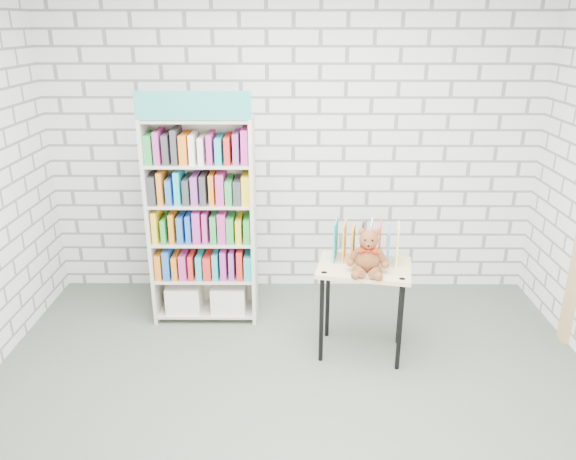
{
  "coord_description": "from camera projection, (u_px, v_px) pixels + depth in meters",
  "views": [
    {
      "loc": [
        -0.01,
        -3.08,
        2.47
      ],
      "look_at": [
        -0.04,
        0.95,
        0.97
      ],
      "focal_mm": 35.0,
      "sensor_mm": 36.0,
      "label": 1
    }
  ],
  "objects": [
    {
      "name": "display_table",
      "position": [
        364.0,
        278.0,
        4.25
      ],
      "size": [
        0.77,
        0.6,
        0.74
      ],
      "color": "#D9B682",
      "rests_on": "ground"
    },
    {
      "name": "ground",
      "position": [
        293.0,
        415.0,
        3.75
      ],
      "size": [
        4.5,
        4.5,
        0.0
      ],
      "primitive_type": "plane",
      "color": "#4A5548",
      "rests_on": "ground"
    },
    {
      "name": "table_books",
      "position": [
        366.0,
        243.0,
        4.27
      ],
      "size": [
        0.51,
        0.3,
        0.29
      ],
      "color": "teal",
      "rests_on": "display_table"
    },
    {
      "name": "teddy_bear",
      "position": [
        368.0,
        255.0,
        4.07
      ],
      "size": [
        0.3,
        0.29,
        0.33
      ],
      "color": "brown",
      "rests_on": "display_table"
    },
    {
      "name": "room_shell",
      "position": [
        294.0,
        152.0,
        3.13
      ],
      "size": [
        4.52,
        4.02,
        2.81
      ],
      "color": "silver",
      "rests_on": "ground"
    },
    {
      "name": "bookshelf",
      "position": [
        203.0,
        220.0,
        4.71
      ],
      "size": [
        0.88,
        0.34,
        1.98
      ],
      "color": "beige",
      "rests_on": "ground"
    }
  ]
}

